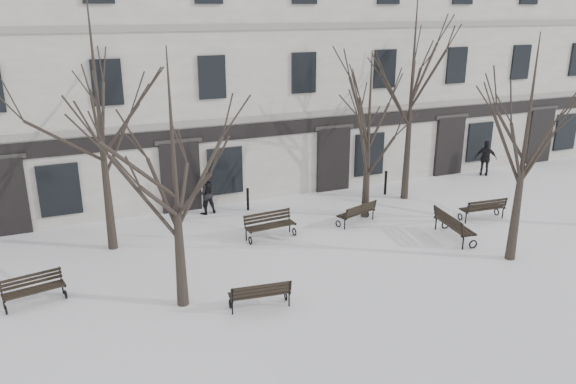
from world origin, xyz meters
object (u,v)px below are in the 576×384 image
bench_2 (483,208)px  tree_1 (173,152)px  bench_0 (33,288)px  bench_4 (357,212)px  bench_3 (270,224)px  tree_2 (528,124)px  bench_5 (453,225)px  bench_1 (260,293)px

bench_2 → tree_1: bearing=13.1°
bench_0 → bench_4: bearing=-2.4°
tree_1 → bench_3: tree_1 is taller
tree_2 → bench_4: 7.07m
bench_0 → tree_1: bearing=-35.2°
tree_1 → bench_2: (12.46, 1.88, -3.97)m
bench_2 → bench_0: bearing=5.0°
bench_4 → bench_5: bench_5 is taller
bench_1 → bench_3: bench_3 is taller
bench_3 → bench_5: bench_5 is taller
tree_1 → bench_5: size_ratio=3.43×
tree_1 → bench_4: size_ratio=3.99×
bench_0 → bench_4: size_ratio=0.97×
bench_1 → bench_5: 8.38m
bench_3 → tree_1: bearing=-142.7°
tree_1 → bench_3: 6.68m
tree_1 → bench_1: tree_1 is taller
bench_0 → bench_4: bench_4 is taller
tree_2 → bench_5: bearing=108.3°
tree_2 → bench_0: (-14.68, 3.07, -4.14)m
bench_5 → tree_2: bearing=-153.1°
tree_2 → bench_2: tree_2 is taller
bench_0 → bench_3: (7.92, 1.81, 0.05)m
tree_2 → bench_0: tree_2 is taller
bench_0 → bench_3: size_ratio=0.91×
bench_1 → bench_5: bench_5 is taller
tree_2 → bench_0: size_ratio=4.22×
bench_0 → bench_3: bench_3 is taller
bench_0 → bench_5: (13.97, -0.94, 0.09)m
bench_0 → bench_2: 16.33m
bench_2 → bench_3: size_ratio=0.98×
bench_1 → bench_4: size_ratio=0.99×
tree_2 → bench_5: tree_2 is taller
bench_2 → bench_3: bearing=-6.7°
tree_1 → bench_1: 4.58m
bench_1 → bench_4: 7.34m
tree_1 → tree_2: 10.89m
tree_1 → bench_0: tree_1 is taller
bench_5 → bench_0: bearing=94.8°
bench_3 → bench_5: 6.65m
bench_3 → bench_5: bearing=-28.4°
bench_1 → bench_0: bearing=-18.8°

